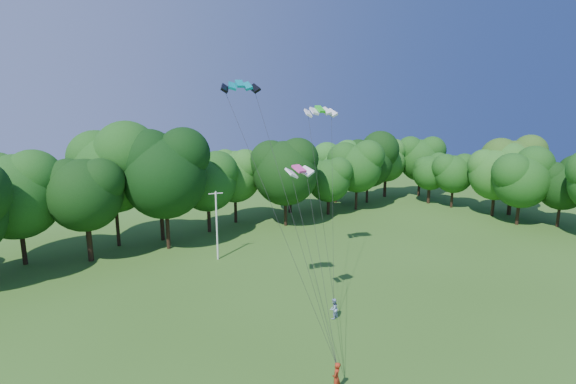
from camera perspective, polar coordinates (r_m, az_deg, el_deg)
utility_pole at (r=47.53m, az=-9.03°, el=-4.13°), size 1.44×0.47×7.34m
kite_flyer_left at (r=28.30m, az=6.15°, el=-22.42°), size 0.84×0.77×1.93m
kite_flyer_right at (r=36.12m, az=5.81°, el=-14.52°), size 0.89×0.75×1.63m
kite_teal at (r=31.19m, az=-6.16°, el=13.51°), size 2.77×1.96×0.56m
kite_green at (r=42.85m, az=4.09°, el=10.46°), size 3.25×2.15×0.66m
kite_pink at (r=32.30m, az=1.41°, el=2.97°), size 2.07×1.00×0.50m
tree_back_center at (r=50.95m, az=-15.44°, el=2.80°), size 10.02×10.02×14.58m
tree_back_east at (r=72.28m, az=6.14°, el=3.97°), size 7.51×7.51×10.93m
tree_flank_east at (r=71.64m, az=26.78°, el=3.36°), size 8.45×8.45×12.29m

